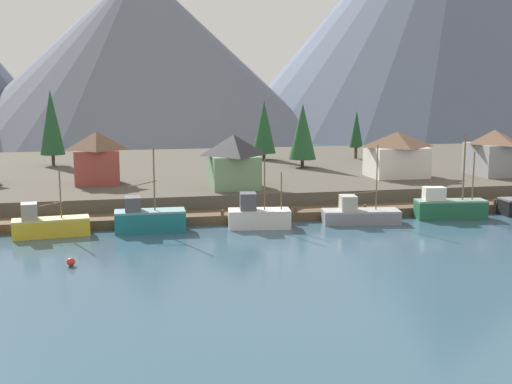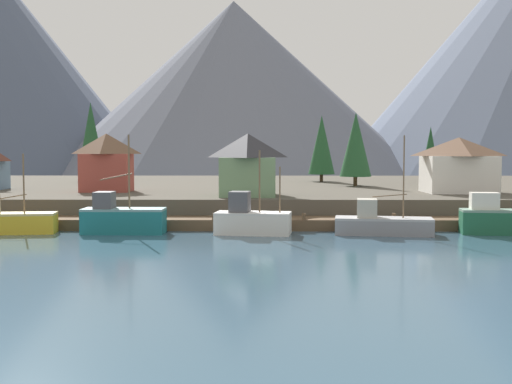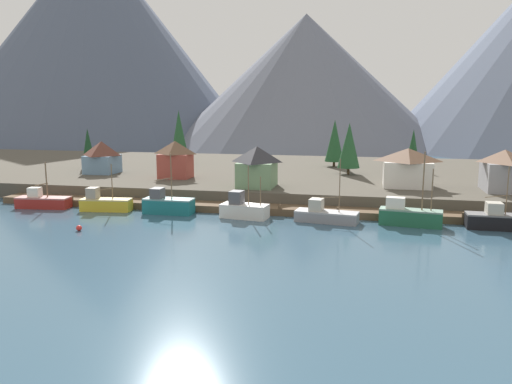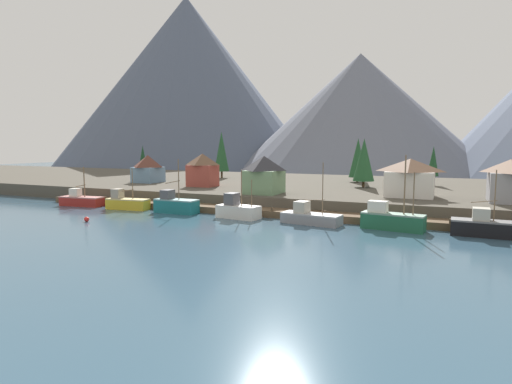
{
  "view_description": "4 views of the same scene",
  "coord_description": "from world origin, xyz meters",
  "px_view_note": "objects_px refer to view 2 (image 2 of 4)",
  "views": [
    {
      "loc": [
        -14.44,
        -66.91,
        14.53
      ],
      "look_at": [
        0.07,
        2.27,
        3.06
      ],
      "focal_mm": 45.7,
      "sensor_mm": 36.0,
      "label": 1
    },
    {
      "loc": [
        0.3,
        -57.45,
        7.31
      ],
      "look_at": [
        -0.28,
        2.32,
        3.35
      ],
      "focal_mm": 45.71,
      "sensor_mm": 36.0,
      "label": 2
    },
    {
      "loc": [
        15.37,
        -67.57,
        15.31
      ],
      "look_at": [
        0.24,
        2.03,
        2.95
      ],
      "focal_mm": 35.44,
      "sensor_mm": 36.0,
      "label": 3
    },
    {
      "loc": [
        27.47,
        -58.0,
        10.74
      ],
      "look_at": [
        0.1,
        3.08,
        3.41
      ],
      "focal_mm": 30.2,
      "sensor_mm": 36.0,
      "label": 4
    }
  ],
  "objects_px": {
    "fishing_boat_white": "(251,220)",
    "fishing_boat_grey": "(381,223)",
    "house_red": "(107,162)",
    "house_green": "(248,164)",
    "conifer_near_left": "(91,136)",
    "fishing_boat_teal": "(122,219)",
    "fishing_boat_yellow": "(10,221)",
    "conifer_mid_left": "(356,144)",
    "conifer_back_left": "(322,145)",
    "house_white": "(459,164)",
    "conifer_near_right": "(430,148)",
    "fishing_boat_green": "(505,219)"
  },
  "relations": [
    {
      "from": "fishing_boat_grey",
      "to": "house_red",
      "type": "distance_m",
      "value": 33.33
    },
    {
      "from": "conifer_near_right",
      "to": "conifer_mid_left",
      "type": "distance_m",
      "value": 15.68
    },
    {
      "from": "fishing_boat_green",
      "to": "house_red",
      "type": "relative_size",
      "value": 1.46
    },
    {
      "from": "conifer_mid_left",
      "to": "fishing_boat_teal",
      "type": "bearing_deg",
      "value": -130.35
    },
    {
      "from": "fishing_boat_teal",
      "to": "conifer_mid_left",
      "type": "xyz_separation_m",
      "value": [
        24.24,
        28.53,
        6.6
      ]
    },
    {
      "from": "conifer_near_left",
      "to": "fishing_boat_white",
      "type": "bearing_deg",
      "value": -58.46
    },
    {
      "from": "fishing_boat_yellow",
      "to": "fishing_boat_teal",
      "type": "height_order",
      "value": "fishing_boat_teal"
    },
    {
      "from": "fishing_boat_green",
      "to": "conifer_mid_left",
      "type": "distance_m",
      "value": 30.8
    },
    {
      "from": "house_white",
      "to": "conifer_near_right",
      "type": "distance_m",
      "value": 22.68
    },
    {
      "from": "house_green",
      "to": "conifer_back_left",
      "type": "bearing_deg",
      "value": 70.72
    },
    {
      "from": "house_white",
      "to": "conifer_near_right",
      "type": "xyz_separation_m",
      "value": [
        2.65,
        22.45,
        1.8
      ]
    },
    {
      "from": "house_red",
      "to": "conifer_near_right",
      "type": "height_order",
      "value": "conifer_near_right"
    },
    {
      "from": "fishing_boat_green",
      "to": "house_red",
      "type": "xyz_separation_m",
      "value": [
        -38.38,
        17.52,
        4.55
      ]
    },
    {
      "from": "fishing_boat_yellow",
      "to": "conifer_near_right",
      "type": "bearing_deg",
      "value": 33.18
    },
    {
      "from": "house_red",
      "to": "conifer_near_right",
      "type": "bearing_deg",
      "value": 26.79
    },
    {
      "from": "conifer_near_left",
      "to": "fishing_boat_teal",
      "type": "bearing_deg",
      "value": -71.75
    },
    {
      "from": "fishing_boat_green",
      "to": "house_green",
      "type": "xyz_separation_m",
      "value": [
        -22.31,
        11.06,
        4.48
      ]
    },
    {
      "from": "fishing_boat_yellow",
      "to": "fishing_boat_white",
      "type": "height_order",
      "value": "fishing_boat_white"
    },
    {
      "from": "fishing_boat_grey",
      "to": "house_green",
      "type": "distance_m",
      "value": 16.98
    },
    {
      "from": "house_green",
      "to": "house_white",
      "type": "bearing_deg",
      "value": 12.5
    },
    {
      "from": "house_red",
      "to": "conifer_mid_left",
      "type": "bearing_deg",
      "value": 20.83
    },
    {
      "from": "fishing_boat_yellow",
      "to": "conifer_mid_left",
      "type": "xyz_separation_m",
      "value": [
        33.92,
        28.74,
        6.77
      ]
    },
    {
      "from": "house_red",
      "to": "conifer_mid_left",
      "type": "relative_size",
      "value": 0.68
    },
    {
      "from": "fishing_boat_white",
      "to": "conifer_mid_left",
      "type": "relative_size",
      "value": 0.75
    },
    {
      "from": "fishing_boat_grey",
      "to": "conifer_mid_left",
      "type": "bearing_deg",
      "value": 94.32
    },
    {
      "from": "conifer_near_right",
      "to": "conifer_back_left",
      "type": "height_order",
      "value": "conifer_back_left"
    },
    {
      "from": "fishing_boat_green",
      "to": "fishing_boat_teal",
      "type": "bearing_deg",
      "value": -172.78
    },
    {
      "from": "fishing_boat_white",
      "to": "house_white",
      "type": "xyz_separation_m",
      "value": [
        22.57,
        16.36,
        4.38
      ]
    },
    {
      "from": "fishing_boat_teal",
      "to": "house_red",
      "type": "bearing_deg",
      "value": 108.17
    },
    {
      "from": "conifer_near_left",
      "to": "conifer_mid_left",
      "type": "distance_m",
      "value": 38.3
    },
    {
      "from": "fishing_boat_white",
      "to": "fishing_boat_grey",
      "type": "height_order",
      "value": "fishing_boat_grey"
    },
    {
      "from": "conifer_back_left",
      "to": "conifer_mid_left",
      "type": "bearing_deg",
      "value": -73.67
    },
    {
      "from": "fishing_boat_yellow",
      "to": "fishing_boat_grey",
      "type": "relative_size",
      "value": 0.88
    },
    {
      "from": "fishing_boat_teal",
      "to": "house_white",
      "type": "height_order",
      "value": "house_white"
    },
    {
      "from": "fishing_boat_white",
      "to": "conifer_back_left",
      "type": "height_order",
      "value": "conifer_back_left"
    },
    {
      "from": "fishing_boat_yellow",
      "to": "house_green",
      "type": "bearing_deg",
      "value": 21.66
    },
    {
      "from": "fishing_boat_teal",
      "to": "fishing_boat_white",
      "type": "height_order",
      "value": "fishing_boat_teal"
    },
    {
      "from": "fishing_boat_green",
      "to": "conifer_near_right",
      "type": "bearing_deg",
      "value": 92.56
    },
    {
      "from": "conifer_near_left",
      "to": "fishing_boat_green",
      "type": "bearing_deg",
      "value": -40.34
    },
    {
      "from": "house_white",
      "to": "conifer_near_left",
      "type": "bearing_deg",
      "value": 154.06
    },
    {
      "from": "conifer_near_left",
      "to": "conifer_mid_left",
      "type": "height_order",
      "value": "conifer_near_left"
    },
    {
      "from": "fishing_boat_grey",
      "to": "house_white",
      "type": "bearing_deg",
      "value": 63.28
    },
    {
      "from": "fishing_boat_grey",
      "to": "house_green",
      "type": "height_order",
      "value": "house_green"
    },
    {
      "from": "house_green",
      "to": "conifer_near_left",
      "type": "relative_size",
      "value": 0.57
    },
    {
      "from": "conifer_back_left",
      "to": "conifer_near_left",
      "type": "bearing_deg",
      "value": -177.51
    },
    {
      "from": "fishing_boat_white",
      "to": "house_white",
      "type": "bearing_deg",
      "value": 43.5
    },
    {
      "from": "fishing_boat_grey",
      "to": "house_red",
      "type": "bearing_deg",
      "value": 155.35
    },
    {
      "from": "fishing_boat_teal",
      "to": "conifer_near_left",
      "type": "relative_size",
      "value": 0.74
    },
    {
      "from": "fishing_boat_yellow",
      "to": "conifer_near_right",
      "type": "xyz_separation_m",
      "value": [
        46.11,
        38.58,
        6.29
      ]
    },
    {
      "from": "conifer_back_left",
      "to": "fishing_boat_teal",
      "type": "bearing_deg",
      "value": -117.56
    }
  ]
}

